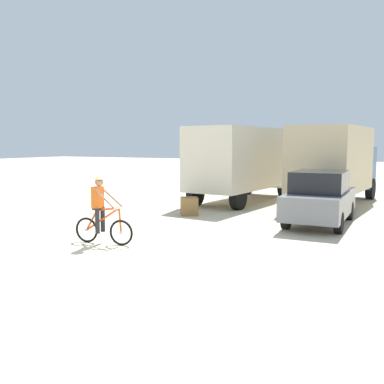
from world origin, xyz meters
TOP-DOWN VIEW (x-y plane):
  - ground_plane at (0.00, 0.00)m, footprint 120.00×120.00m
  - box_truck_cream_rv at (-1.05, 9.46)m, footprint 3.04×6.96m
  - box_truck_tan_camper at (2.89, 10.47)m, footprint 2.96×6.93m
  - sedan_parked at (3.25, 5.34)m, footprint 1.81×4.22m
  - cyclist_orange_shirt at (-1.35, -0.13)m, footprint 1.73×0.52m
  - supply_crate at (-1.44, 5.08)m, footprint 0.90×0.92m

SIDE VIEW (x-z plane):
  - ground_plane at x=0.00m, z-range 0.00..0.00m
  - supply_crate at x=-1.44m, z-range 0.00..0.65m
  - cyclist_orange_shirt at x=-1.35m, z-range -0.06..1.76m
  - sedan_parked at x=3.25m, z-range 0.00..1.76m
  - box_truck_cream_rv at x=-1.05m, z-range 0.20..3.55m
  - box_truck_tan_camper at x=2.89m, z-range 0.20..3.55m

